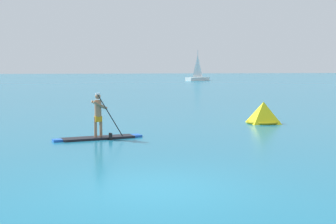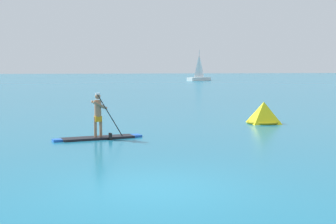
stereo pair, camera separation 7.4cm
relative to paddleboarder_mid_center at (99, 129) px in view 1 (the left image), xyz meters
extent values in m
plane|color=#196B8C|center=(0.53, -7.83, -0.39)|extent=(440.00, 440.00, 0.00)
cube|color=black|center=(-0.03, 0.01, -0.35)|extent=(2.84, 1.18, 0.08)
cube|color=blue|center=(1.50, 0.29, -0.35)|extent=(0.43, 0.54, 0.08)
cube|color=blue|center=(-1.55, -0.28, -0.35)|extent=(0.41, 0.47, 0.08)
cylinder|color=#997051|center=(0.09, 0.03, 0.08)|extent=(0.11, 0.11, 0.79)
cylinder|color=#997051|center=(-0.12, -0.01, 0.08)|extent=(0.11, 0.11, 0.79)
cube|color=orange|center=(-0.02, 0.01, 0.39)|extent=(0.30, 0.26, 0.22)
cylinder|color=#997051|center=(-0.02, 0.01, 0.79)|extent=(0.26, 0.26, 0.63)
sphere|color=#997051|center=(-0.02, 0.01, 1.25)|extent=(0.21, 0.21, 0.21)
cylinder|color=white|center=(-0.02, 0.01, 1.34)|extent=(0.18, 0.18, 0.06)
cylinder|color=#997051|center=(0.00, 0.17, 0.92)|extent=(0.56, 0.20, 0.36)
cylinder|color=#997051|center=(0.06, -0.13, 0.92)|extent=(0.56, 0.20, 0.36)
cylinder|color=black|center=(0.41, -0.36, 0.53)|extent=(0.97, 0.22, 1.63)
cube|color=black|center=(0.41, -0.36, -0.29)|extent=(0.12, 0.21, 0.32)
pyramid|color=yellow|center=(8.34, 3.33, 0.14)|extent=(1.96, 1.96, 1.06)
torus|color=olive|center=(8.34, 3.33, -0.33)|extent=(1.65, 1.65, 0.12)
cube|color=white|center=(28.23, 79.56, -0.03)|extent=(5.93, 4.41, 0.73)
cylinder|color=#B2B2B7|center=(28.23, 79.56, 3.23)|extent=(0.12, 0.12, 5.79)
pyramid|color=white|center=(28.23, 79.56, 2.79)|extent=(2.11, 1.75, 4.71)
camera|label=1|loc=(-1.60, -18.16, 2.32)|focal=50.84mm
camera|label=2|loc=(-1.53, -18.18, 2.32)|focal=50.84mm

